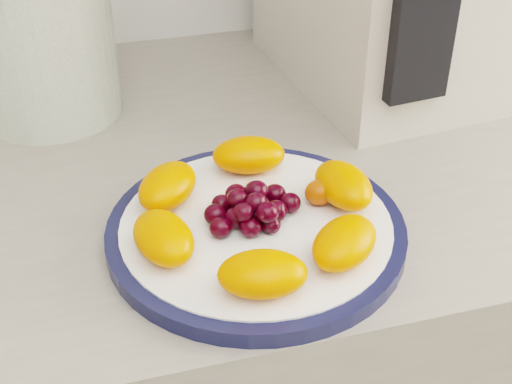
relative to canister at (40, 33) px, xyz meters
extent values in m
cylinder|color=#111535|center=(0.16, -0.29, -0.09)|extent=(0.26, 0.26, 0.01)
cylinder|color=white|center=(0.16, -0.29, -0.09)|extent=(0.24, 0.24, 0.02)
cylinder|color=#3A5B13|center=(0.00, 0.00, 0.00)|extent=(0.20, 0.20, 0.19)
ellipsoid|color=#FF5E00|center=(0.25, -0.28, -0.06)|extent=(0.05, 0.08, 0.03)
ellipsoid|color=#FF5E00|center=(0.18, -0.21, -0.06)|extent=(0.08, 0.06, 0.03)
ellipsoid|color=#FF5E00|center=(0.09, -0.24, -0.06)|extent=(0.08, 0.08, 0.03)
ellipsoid|color=#FF5E00|center=(0.08, -0.31, -0.06)|extent=(0.06, 0.08, 0.03)
ellipsoid|color=#FF5E00|center=(0.14, -0.38, -0.06)|extent=(0.08, 0.06, 0.03)
ellipsoid|color=#FF5E00|center=(0.22, -0.36, -0.06)|extent=(0.08, 0.08, 0.03)
ellipsoid|color=black|center=(0.16, -0.29, -0.07)|extent=(0.02, 0.02, 0.02)
ellipsoid|color=black|center=(0.18, -0.29, -0.07)|extent=(0.02, 0.02, 0.02)
ellipsoid|color=black|center=(0.17, -0.28, -0.07)|extent=(0.02, 0.02, 0.02)
ellipsoid|color=black|center=(0.15, -0.28, -0.07)|extent=(0.02, 0.02, 0.02)
ellipsoid|color=black|center=(0.14, -0.29, -0.07)|extent=(0.02, 0.02, 0.02)
ellipsoid|color=black|center=(0.15, -0.31, -0.07)|extent=(0.02, 0.02, 0.02)
ellipsoid|color=black|center=(0.17, -0.31, -0.07)|extent=(0.02, 0.02, 0.02)
ellipsoid|color=black|center=(0.20, -0.28, -0.07)|extent=(0.02, 0.02, 0.02)
ellipsoid|color=black|center=(0.19, -0.27, -0.07)|extent=(0.02, 0.02, 0.02)
ellipsoid|color=black|center=(0.17, -0.26, -0.07)|extent=(0.02, 0.02, 0.02)
ellipsoid|color=black|center=(0.15, -0.26, -0.07)|extent=(0.02, 0.02, 0.02)
ellipsoid|color=black|center=(0.14, -0.27, -0.07)|extent=(0.02, 0.02, 0.02)
ellipsoid|color=black|center=(0.13, -0.28, -0.07)|extent=(0.02, 0.02, 0.02)
ellipsoid|color=black|center=(0.13, -0.30, -0.07)|extent=(0.02, 0.02, 0.02)
ellipsoid|color=black|center=(0.16, -0.29, -0.06)|extent=(0.02, 0.02, 0.02)
ellipsoid|color=black|center=(0.17, -0.27, -0.06)|extent=(0.02, 0.02, 0.02)
ellipsoid|color=black|center=(0.15, -0.28, -0.06)|extent=(0.02, 0.02, 0.02)
ellipsoid|color=black|center=(0.15, -0.30, -0.06)|extent=(0.02, 0.02, 0.02)
ellipsoid|color=black|center=(0.17, -0.31, -0.06)|extent=(0.02, 0.02, 0.02)
ellipsoid|color=#BE3B06|center=(0.23, -0.28, -0.07)|extent=(0.03, 0.03, 0.02)
ellipsoid|color=#BE3B06|center=(0.25, -0.27, -0.07)|extent=(0.03, 0.03, 0.02)
camera|label=1|loc=(0.03, -0.77, 0.30)|focal=50.00mm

